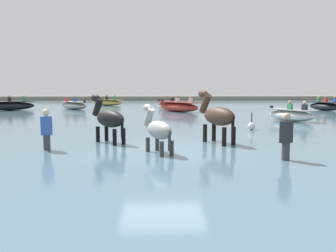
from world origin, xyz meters
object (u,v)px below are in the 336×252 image
Objects in this scene: channel_buoy at (252,126)px; person_onlooker_left at (47,135)px; boat_far_offshore at (107,103)px; boat_mid_channel at (179,107)px; horse_lead_grey at (158,131)px; boat_far_inshore at (291,115)px; horse_flank_black at (109,120)px; boat_distant_east at (325,106)px; boat_distant_west at (10,106)px; boat_mid_outer at (74,105)px; person_onlooker_right at (286,143)px; boat_near_starboard at (172,104)px; horse_trailing_dark_bay at (217,118)px.

person_onlooker_left is at bearing -146.26° from channel_buoy.
boat_mid_channel reaches higher than boat_far_offshore.
person_onlooker_left is (-3.25, 0.62, -0.18)m from horse_lead_grey.
horse_flank_black is at bearing -139.12° from boat_far_inshore.
horse_flank_black is 0.62× the size of boat_distant_east.
boat_distant_west reaches higher than channel_buoy.
horse_lead_grey is at bearing -49.97° from horse_flank_black.
horse_flank_black is 0.62× the size of boat_mid_outer.
person_onlooker_right is at bearing -18.56° from horse_lead_grey.
boat_mid_channel is 6.29m from boat_near_starboard.
horse_trailing_dark_bay is at bearing -119.23° from channel_buoy.
boat_far_inshore is at bearing 69.65° from person_onlooker_right.
person_onlooker_right is at bearing -53.56° from boat_distant_west.
boat_distant_east is 1.07× the size of boat_far_inshore.
boat_far_offshore is (-17.69, 7.71, -0.04)m from boat_distant_east.
boat_far_offshore is at bearing 93.80° from person_onlooker_left.
boat_distant_west is (-24.19, 0.76, 0.02)m from boat_distant_east.
boat_distant_east is 23.60m from person_onlooker_left.
horse_trailing_dark_bay is (1.92, 1.78, 0.23)m from horse_lead_grey.
boat_mid_channel is 11.77m from channel_buoy.
boat_distant_west reaches higher than boat_mid_outer.
person_onlooker_right is at bearing -110.35° from boat_far_inshore.
horse_flank_black is 1.23× the size of person_onlooker_left.
boat_far_inshore is 0.91× the size of boat_far_offshore.
boat_far_offshore is at bearing 106.85° from person_onlooker_right.
boat_distant_west is 1.35× the size of boat_near_starboard.
boat_far_offshore is at bearing 126.33° from boat_mid_channel.
boat_far_inshore is 0.82× the size of boat_mid_channel.
boat_distant_east reaches higher than boat_mid_outer.
channel_buoy is at bearing -81.22° from boat_near_starboard.
boat_mid_outer is at bearing 174.10° from boat_distant_east.
boat_distant_east is at bearing 56.12° from horse_trailing_dark_bay.
horse_flank_black is at bearing -82.09° from boat_far_offshore.
person_onlooker_left and person_onlooker_right have the same top height.
boat_mid_outer is (-1.90, -5.69, 0.02)m from boat_far_offshore.
boat_mid_outer is at bearing 126.58° from channel_buoy.
channel_buoy is (7.22, 4.82, -0.26)m from person_onlooker_left.
boat_distant_east is at bearing 63.25° from person_onlooker_right.
horse_flank_black is 18.80m from boat_mid_outer.
boat_near_starboard is 18.00m from channel_buoy.
boat_distant_west is 1.01× the size of boat_mid_channel.
person_onlooker_left reaches higher than boat_distant_west.
boat_near_starboard is at bearing 78.82° from person_onlooker_left.
person_onlooker_right is at bearing -116.75° from boat_distant_east.
boat_far_inshore is at bearing -37.12° from boat_mid_outer.
horse_trailing_dark_bay is at bearing -51.78° from boat_distant_west.
person_onlooker_right is at bearing -84.64° from boat_mid_channel.
horse_lead_grey is at bearing 161.44° from person_onlooker_right.
boat_far_inshore is 20.17m from boat_far_offshore.
horse_lead_grey is at bearing -79.18° from boat_far_offshore.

